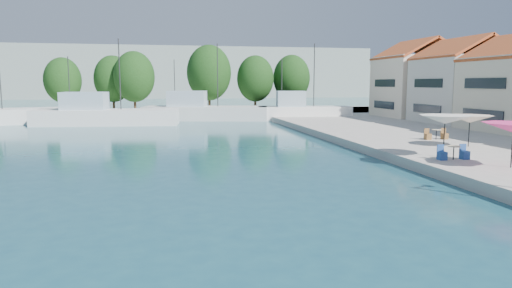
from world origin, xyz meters
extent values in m
cube|color=#A5A095|center=(-8.00, 67.00, 0.30)|extent=(90.00, 16.00, 0.60)
cube|color=gray|center=(-30.00, 160.00, 8.00)|extent=(180.00, 40.00, 16.00)
cube|color=gray|center=(40.00, 180.00, 6.00)|extent=(140.00, 40.00, 12.00)
cube|color=beige|center=(24.00, 42.00, 4.10)|extent=(8.00, 8.50, 7.00)
pyramid|color=#AA4C25|center=(24.00, 42.00, 9.40)|extent=(8.40, 8.80, 1.80)
cube|color=#F5E0C4|center=(24.00, 51.00, 4.35)|extent=(8.60, 8.50, 7.50)
pyramid|color=#AA4C25|center=(24.00, 51.00, 9.90)|extent=(9.00, 8.80, 1.80)
cylinder|color=#2D2D2D|center=(-25.92, 56.76, 5.80)|extent=(0.12, 0.12, 8.00)
cube|color=silver|center=(-13.76, 53.10, 0.70)|extent=(16.51, 6.00, 2.20)
cube|color=#98AEBC|center=(-16.16, 53.38, 2.80)|extent=(5.18, 3.76, 2.00)
cylinder|color=#2D2D2D|center=(-12.16, 52.92, 5.80)|extent=(0.12, 0.12, 8.00)
cylinder|color=#2D2D2D|center=(-17.77, 53.56, 4.80)|extent=(0.10, 0.10, 6.00)
cube|color=silver|center=(-1.97, 57.67, 0.70)|extent=(16.48, 7.71, 2.20)
cube|color=#98AEBC|center=(-4.30, 58.22, 2.80)|extent=(5.39, 4.21, 2.00)
cylinder|color=#2D2D2D|center=(-0.41, 57.30, 5.80)|extent=(0.12, 0.12, 8.00)
cylinder|color=#2D2D2D|center=(-5.85, 58.59, 4.80)|extent=(0.10, 0.10, 6.00)
cube|color=white|center=(10.56, 54.93, 0.70)|extent=(12.23, 4.66, 2.20)
cube|color=#98AEBC|center=(8.79, 55.17, 2.80)|extent=(3.86, 2.84, 2.00)
cylinder|color=#2D2D2D|center=(11.75, 54.77, 5.80)|extent=(0.12, 0.12, 8.00)
cylinder|color=#2D2D2D|center=(7.61, 55.33, 4.80)|extent=(0.10, 0.10, 6.00)
cylinder|color=#3F2B19|center=(-21.89, 71.06, 2.37)|extent=(0.36, 0.36, 3.55)
ellipsoid|color=black|center=(-21.89, 71.06, 5.21)|extent=(5.39, 5.39, 6.74)
cylinder|color=#3F2B19|center=(-14.73, 71.12, 2.46)|extent=(0.36, 0.36, 3.71)
ellipsoid|color=black|center=(-14.73, 71.12, 5.43)|extent=(5.64, 5.64, 7.06)
cylinder|color=#3F2B19|center=(-11.44, 68.57, 2.57)|extent=(0.36, 0.36, 3.94)
ellipsoid|color=black|center=(-11.44, 68.57, 5.73)|extent=(5.99, 5.99, 7.49)
cylinder|color=#3F2B19|center=(-0.40, 68.15, 2.81)|extent=(0.36, 0.36, 4.42)
ellipsoid|color=black|center=(-0.40, 68.15, 6.34)|extent=(6.71, 6.71, 8.39)
cylinder|color=#3F2B19|center=(6.74, 68.07, 2.47)|extent=(0.36, 0.36, 3.75)
ellipsoid|color=black|center=(6.74, 68.07, 5.47)|extent=(5.70, 5.70, 7.12)
cylinder|color=#3F2B19|center=(12.83, 68.98, 2.52)|extent=(0.36, 0.36, 3.85)
ellipsoid|color=black|center=(12.83, 68.98, 5.60)|extent=(5.85, 5.85, 7.31)
cylinder|color=black|center=(9.67, 17.88, 1.73)|extent=(0.06, 0.06, 2.27)
cylinder|color=black|center=(8.37, 21.64, 1.80)|extent=(0.06, 0.06, 2.41)
cone|color=silver|center=(8.37, 21.64, 2.76)|extent=(2.96, 2.96, 0.50)
cylinder|color=black|center=(12.55, 25.08, 1.65)|extent=(0.06, 0.06, 2.11)
cone|color=beige|center=(12.55, 25.08, 2.46)|extent=(2.98, 2.98, 0.50)
cylinder|color=black|center=(8.33, 20.64, 0.97)|extent=(0.06, 0.06, 0.74)
cylinder|color=beige|center=(8.33, 20.64, 1.34)|extent=(0.70, 0.70, 0.04)
cube|color=#234A8D|center=(9.03, 20.64, 0.83)|extent=(0.42, 0.42, 0.46)
cube|color=#234A8D|center=(7.63, 20.64, 0.83)|extent=(0.42, 0.42, 0.46)
cylinder|color=black|center=(12.69, 28.97, 0.97)|extent=(0.06, 0.06, 0.74)
cylinder|color=beige|center=(12.69, 28.97, 1.34)|extent=(0.70, 0.70, 0.04)
cube|color=brown|center=(13.39, 28.97, 0.83)|extent=(0.42, 0.42, 0.46)
cube|color=brown|center=(11.99, 28.97, 0.83)|extent=(0.42, 0.42, 0.46)
camera|label=1|loc=(-7.50, -1.69, 4.85)|focal=32.00mm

